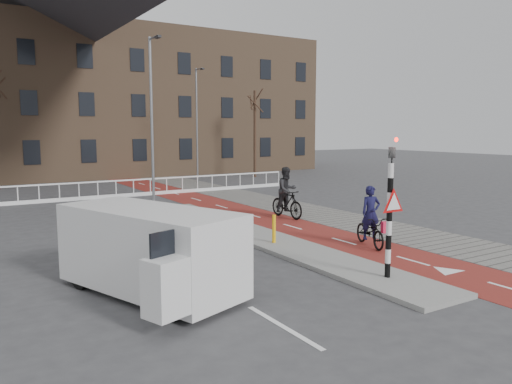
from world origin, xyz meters
TOP-DOWN VIEW (x-y plane):
  - ground at (0.00, 0.00)m, footprint 120.00×120.00m
  - bike_lane at (1.50, 10.00)m, footprint 2.50×60.00m
  - sidewalk at (4.30, 10.00)m, footprint 3.00×60.00m
  - curb_island at (-0.70, 4.00)m, footprint 1.80×16.00m
  - traffic_signal at (-0.60, -2.02)m, footprint 0.80×0.80m
  - bollard at (-0.91, 2.70)m, footprint 0.12×0.12m
  - cyclist_near at (1.75, 1.00)m, footprint 1.25×2.03m
  - cyclist_far at (2.45, 6.75)m, footprint 0.99×2.11m
  - van at (-6.01, 0.25)m, footprint 3.36×5.04m
  - railing at (-5.00, 17.00)m, footprint 28.00×0.10m
  - townhouse_row at (-3.00, 32.00)m, footprint 46.00×10.00m
  - tree_right at (10.92, 23.19)m, footprint 0.21×0.21m
  - streetlight_near at (-2.17, 10.49)m, footprint 0.12×0.12m
  - streetlight_right at (5.19, 21.67)m, footprint 0.12×0.12m

SIDE VIEW (x-z plane):
  - ground at x=0.00m, z-range 0.00..0.00m
  - bike_lane at x=1.50m, z-range 0.00..0.01m
  - sidewalk at x=4.30m, z-range 0.00..0.01m
  - curb_island at x=-0.70m, z-range 0.00..0.12m
  - railing at x=-5.00m, z-range -0.19..0.80m
  - bollard at x=-0.91m, z-range 0.12..1.04m
  - cyclist_near at x=1.75m, z-range -0.32..1.67m
  - cyclist_far at x=2.45m, z-range -0.18..2.02m
  - van at x=-6.01m, z-range 0.05..2.07m
  - traffic_signal at x=-0.60m, z-range 0.15..3.83m
  - tree_right at x=10.92m, z-range 0.00..6.80m
  - streetlight_near at x=-2.17m, z-range 0.00..7.75m
  - streetlight_right at x=5.19m, z-range 0.00..8.01m
  - townhouse_row at x=-3.00m, z-range -0.14..15.76m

